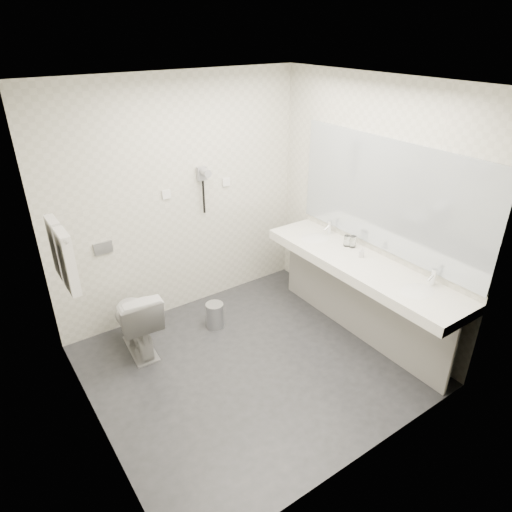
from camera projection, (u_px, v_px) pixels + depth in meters
floor at (252, 365)px, 4.29m from camera, size 2.80×2.80×0.00m
ceiling at (251, 84)px, 3.15m from camera, size 2.80×2.80×0.00m
wall_back at (180, 201)px, 4.67m from camera, size 2.80×0.00×2.80m
wall_front at (371, 323)px, 2.77m from camera, size 2.80×0.00×2.80m
wall_left at (77, 299)px, 3.01m from camera, size 0.00×2.60×2.60m
wall_right at (370, 210)px, 4.43m from camera, size 0.00×2.60×2.60m
vanity_counter at (360, 266)px, 4.35m from camera, size 0.55×2.20×0.10m
vanity_panel at (358, 303)px, 4.56m from camera, size 0.03×2.15×0.75m
vanity_post_near at (451, 358)px, 3.81m from camera, size 0.06×0.06×0.75m
vanity_post_far at (294, 262)px, 5.33m from camera, size 0.06×0.06×0.75m
mirror at (388, 197)px, 4.18m from camera, size 0.02×2.20×1.05m
basin_near at (417, 293)px, 3.86m from camera, size 0.40×0.31×0.05m
basin_far at (315, 239)px, 4.81m from camera, size 0.40×0.31×0.05m
faucet_near at (433, 277)px, 3.92m from camera, size 0.04×0.04×0.15m
faucet_far at (330, 227)px, 4.86m from camera, size 0.04×0.04×0.15m
soap_bottle_a at (362, 253)px, 4.39m from camera, size 0.06×0.06×0.09m
glass_left at (347, 241)px, 4.61m from camera, size 0.08×0.08×0.11m
glass_right at (353, 242)px, 4.58m from camera, size 0.07×0.07×0.12m
toilet at (136, 319)px, 4.35m from camera, size 0.45×0.72×0.70m
flush_plate at (103, 248)px, 4.36m from camera, size 0.18×0.02×0.12m
pedal_bin at (215, 316)px, 4.78m from camera, size 0.23×0.23×0.26m
bin_lid at (214, 305)px, 4.72m from camera, size 0.19×0.19×0.02m
towel_rail at (55, 228)px, 3.30m from camera, size 0.02×0.62×0.02m
towel_near at (67, 262)px, 3.30m from camera, size 0.07×0.24×0.48m
towel_far at (58, 248)px, 3.50m from camera, size 0.07×0.24×0.48m
dryer_cradle at (202, 173)px, 4.66m from camera, size 0.10×0.04×0.14m
dryer_barrel at (205, 172)px, 4.59m from camera, size 0.08×0.14×0.08m
dryer_cord at (204, 197)px, 4.76m from camera, size 0.02×0.02×0.35m
switch_plate_a at (166, 194)px, 4.54m from camera, size 0.09×0.02×0.09m
switch_plate_b at (226, 182)px, 4.89m from camera, size 0.09×0.02×0.09m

